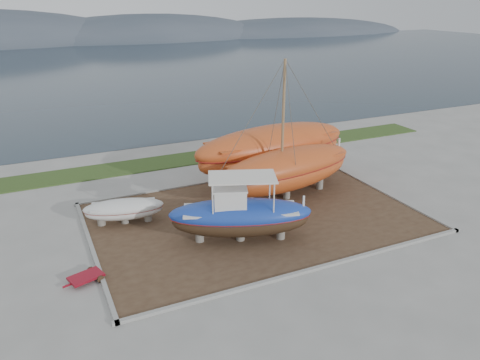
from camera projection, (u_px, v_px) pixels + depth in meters
name	position (u px, v px, depth m)	size (l,w,h in m)	color
ground	(291.00, 250.00, 23.55)	(140.00, 140.00, 0.00)	gray
dirt_patch	(255.00, 217.00, 26.91)	(18.00, 12.00, 0.06)	#422D1E
curb_frame	(255.00, 217.00, 26.89)	(18.60, 12.60, 0.15)	gray
grass_strip	(190.00, 158.00, 36.60)	(44.00, 3.00, 0.08)	#284219
sea	(88.00, 68.00, 82.57)	(260.00, 100.00, 0.04)	#1A2935
mountain_ridge	(59.00, 42.00, 128.94)	(200.00, 36.00, 20.00)	#333D49
blue_caique	(240.00, 209.00, 23.74)	(7.32, 2.29, 3.53)	#1A3AA1
white_dinghy	(124.00, 212.00, 25.99)	(4.40, 1.65, 1.32)	silver
orange_sailboat	(289.00, 132.00, 27.82)	(9.74, 2.87, 8.60)	#B0451B
orange_bare_hull	(272.00, 155.00, 31.45)	(11.52, 3.46, 3.78)	#B0451B
red_trailer	(86.00, 279.00, 20.88)	(2.16, 1.08, 0.31)	maroon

